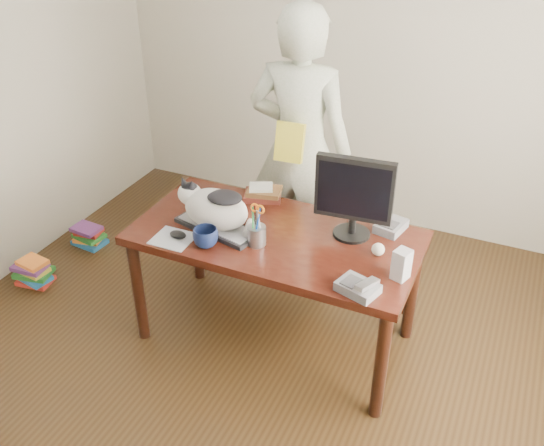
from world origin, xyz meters
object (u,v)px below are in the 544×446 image
at_px(book_pile_a, 33,272).
at_px(cat, 214,207).
at_px(book_pile_b, 89,236).
at_px(calculator, 391,226).
at_px(mouse, 178,235).
at_px(coffee_mug, 206,237).
at_px(person, 300,149).
at_px(pen_cup, 257,233).
at_px(speaker, 401,265).
at_px(keyboard, 217,227).
at_px(baseball, 378,249).
at_px(monitor, 354,194).
at_px(phone, 359,287).
at_px(book_stack, 263,193).
at_px(desk, 281,249).

bearing_deg(book_pile_a, cat, 4.55).
bearing_deg(book_pile_b, calculator, -1.11).
xyz_separation_m(mouse, calculator, (1.05, 0.57, 0.00)).
distance_m(coffee_mug, person, 1.01).
distance_m(person, book_pile_b, 1.83).
distance_m(pen_cup, book_pile_a, 1.85).
bearing_deg(person, speaker, 132.26).
bearing_deg(coffee_mug, person, 82.16).
height_order(keyboard, baseball, baseball).
xyz_separation_m(baseball, book_pile_a, (-2.33, -0.24, -0.70)).
bearing_deg(monitor, person, 128.20).
distance_m(speaker, calculator, 0.45).
relative_size(mouse, baseball, 1.44).
relative_size(pen_cup, mouse, 2.55).
height_order(mouse, book_pile_a, mouse).
bearing_deg(monitor, book_pile_b, 169.45).
distance_m(cat, baseball, 0.93).
height_order(keyboard, pen_cup, pen_cup).
relative_size(phone, book_pile_b, 0.87).
distance_m(cat, phone, 0.95).
bearing_deg(calculator, phone, -77.79).
relative_size(mouse, book_pile_a, 0.37).
relative_size(book_stack, book_pile_b, 1.03).
relative_size(desk, mouse, 15.96).
xyz_separation_m(desk, calculator, (0.57, 0.23, 0.17)).
xyz_separation_m(cat, baseball, (0.92, 0.12, -0.11)).
bearing_deg(monitor, cat, -167.07).
xyz_separation_m(book_pile_a, book_pile_b, (0.03, 0.55, -0.02)).
height_order(monitor, mouse, monitor).
relative_size(keyboard, coffee_mug, 3.87).
relative_size(cat, phone, 2.19).
relative_size(monitor, calculator, 2.30).
xyz_separation_m(speaker, book_stack, (-0.97, 0.46, -0.05)).
bearing_deg(pen_cup, book_pile_a, -177.85).
relative_size(pen_cup, book_stack, 0.96).
height_order(pen_cup, mouse, pen_cup).
xyz_separation_m(coffee_mug, baseball, (0.87, 0.30, -0.02)).
bearing_deg(cat, phone, -0.53).
bearing_deg(mouse, pen_cup, 15.65).
relative_size(pen_cup, book_pile_b, 0.99).
relative_size(speaker, baseball, 2.34).
height_order(book_stack, book_pile_a, book_stack).
xyz_separation_m(calculator, person, (-0.73, 0.43, 0.16)).
height_order(desk, baseball, baseball).
relative_size(baseball, book_pile_b, 0.27).
bearing_deg(keyboard, pen_cup, 3.24).
height_order(person, book_pile_b, person).
bearing_deg(book_pile_a, book_stack, 19.68).
bearing_deg(desk, calculator, 21.61).
distance_m(keyboard, cat, 0.13).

